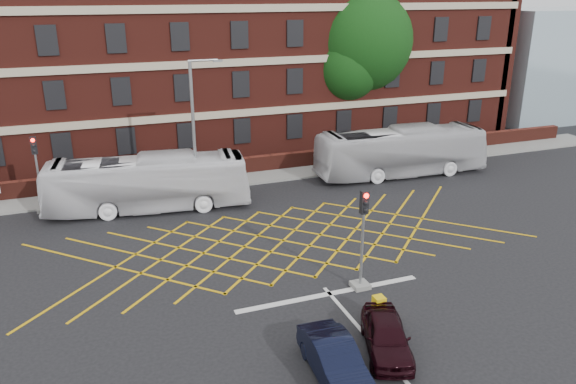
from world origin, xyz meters
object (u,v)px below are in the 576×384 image
object	(u,v)px
car_navy	(335,360)
traffic_light_far	(39,181)
car_maroon	(386,336)
deciduous_tree	(359,48)
bus_left	(148,183)
bus_right	(401,152)
street_lamp	(197,160)
utility_cabinet	(379,308)
traffic_light_near	(362,249)

from	to	relation	value
car_navy	traffic_light_far	distance (m)	20.81
car_maroon	deciduous_tree	size ratio (longest dim) A/B	0.30
bus_left	bus_right	size ratio (longest dim) A/B	0.97
car_navy	bus_right	bearing A→B (deg)	56.19
deciduous_tree	car_navy	bearing A→B (deg)	-118.31
car_navy	deciduous_tree	world-z (taller)	deciduous_tree
bus_right	traffic_light_far	bearing A→B (deg)	90.10
bus_left	deciduous_tree	bearing A→B (deg)	-54.46
street_lamp	deciduous_tree	bearing A→B (deg)	33.03
bus_right	deciduous_tree	world-z (taller)	deciduous_tree
car_navy	street_lamp	distance (m)	16.54
utility_cabinet	car_maroon	bearing A→B (deg)	-111.46
bus_left	traffic_light_far	bearing A→B (deg)	80.48
car_navy	traffic_light_far	bearing A→B (deg)	119.04
bus_left	traffic_light_near	distance (m)	13.96
car_navy	car_maroon	size ratio (longest dim) A/B	1.06
street_lamp	utility_cabinet	size ratio (longest dim) A/B	8.39
car_maroon	deciduous_tree	bearing A→B (deg)	85.00
car_navy	car_maroon	xyz separation A→B (m)	(2.22, 0.61, -0.01)
bus_left	bus_right	xyz separation A→B (m)	(16.47, 0.46, 0.05)
traffic_light_far	street_lamp	size ratio (longest dim) A/B	0.52
street_lamp	car_maroon	bearing A→B (deg)	-78.88
traffic_light_far	street_lamp	world-z (taller)	street_lamp
car_navy	street_lamp	world-z (taller)	street_lamp
bus_right	car_maroon	world-z (taller)	bus_right
bus_left	bus_right	bearing A→B (deg)	-80.42
bus_left	bus_right	distance (m)	16.48
bus_right	car_navy	distance (m)	21.63
car_maroon	traffic_light_far	xyz separation A→B (m)	(-11.41, 18.03, 1.15)
car_navy	utility_cabinet	bearing A→B (deg)	42.23
traffic_light_far	utility_cabinet	xyz separation A→B (m)	(12.11, -16.24, -1.27)
traffic_light_far	utility_cabinet	size ratio (longest dim) A/B	4.37
traffic_light_near	street_lamp	distance (m)	12.39
car_maroon	traffic_light_far	distance (m)	21.37
car_maroon	car_navy	bearing A→B (deg)	-144.74
car_navy	traffic_light_near	world-z (taller)	traffic_light_near
utility_cabinet	traffic_light_far	bearing A→B (deg)	126.73
car_maroon	bus_right	bearing A→B (deg)	77.39
traffic_light_far	car_navy	bearing A→B (deg)	-63.78
deciduous_tree	traffic_light_near	xyz separation A→B (m)	(-10.62, -21.28, -5.66)
bus_right	car_maroon	size ratio (longest dim) A/B	3.19
deciduous_tree	bus_left	bearing A→B (deg)	-152.43
car_maroon	bus_left	bearing A→B (deg)	129.55
deciduous_tree	utility_cabinet	xyz separation A→B (m)	(-11.12, -23.68, -6.93)
bus_left	car_maroon	world-z (taller)	bus_left
car_maroon	traffic_light_far	bearing A→B (deg)	142.22
car_maroon	utility_cabinet	distance (m)	1.94
utility_cabinet	traffic_light_near	bearing A→B (deg)	78.25
deciduous_tree	traffic_light_far	bearing A→B (deg)	-162.24
deciduous_tree	traffic_light_far	world-z (taller)	deciduous_tree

